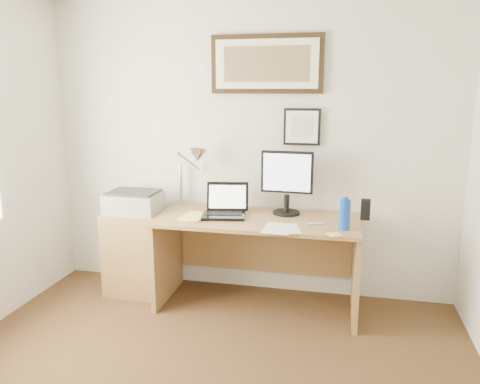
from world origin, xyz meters
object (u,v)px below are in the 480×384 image
(water_bottle, at_px, (345,215))
(side_cabinet, at_px, (138,252))
(printer, at_px, (134,202))
(lcd_monitor, at_px, (287,179))
(book, at_px, (184,216))
(desk, at_px, (259,243))
(laptop, at_px, (225,209))

(water_bottle, bearing_deg, side_cabinet, 173.07)
(printer, bearing_deg, lcd_monitor, 5.46)
(lcd_monitor, distance_m, printer, 1.31)
(side_cabinet, distance_m, lcd_monitor, 1.45)
(book, height_order, desk, book)
(laptop, bearing_deg, printer, 177.93)
(desk, bearing_deg, lcd_monitor, 22.07)
(desk, distance_m, printer, 1.12)
(book, relative_size, desk, 0.16)
(water_bottle, height_order, book, water_bottle)
(desk, distance_m, laptop, 0.41)
(desk, xyz_separation_m, printer, (-1.08, -0.04, 0.30))
(water_bottle, bearing_deg, desk, 159.84)
(book, relative_size, printer, 0.57)
(desk, relative_size, lcd_monitor, 3.08)
(lcd_monitor, bearing_deg, water_bottle, -35.31)
(side_cabinet, distance_m, water_bottle, 1.82)
(water_bottle, distance_m, laptop, 0.96)
(side_cabinet, relative_size, laptop, 1.93)
(water_bottle, bearing_deg, lcd_monitor, 144.69)
(book, bearing_deg, water_bottle, -3.49)
(printer, bearing_deg, laptop, -2.07)
(desk, bearing_deg, water_bottle, -20.16)
(water_bottle, relative_size, book, 0.89)
(side_cabinet, relative_size, book, 2.93)
(side_cabinet, xyz_separation_m, printer, (-0.01, -0.00, 0.45))
(laptop, distance_m, lcd_monitor, 0.55)
(water_bottle, bearing_deg, laptop, 169.29)
(water_bottle, height_order, lcd_monitor, lcd_monitor)
(lcd_monitor, bearing_deg, printer, -174.54)
(water_bottle, xyz_separation_m, book, (-1.26, 0.08, -0.10))
(desk, height_order, lcd_monitor, lcd_monitor)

